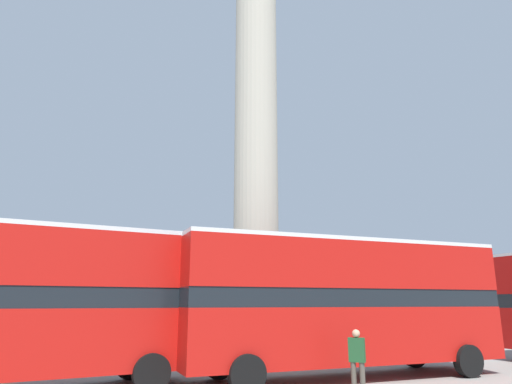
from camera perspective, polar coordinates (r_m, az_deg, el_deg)
name	(u,v)px	position (r m, az deg, el deg)	size (l,w,h in m)	color
ground_plane	(256,357)	(21.28, 0.00, -19.89)	(200.00, 200.00, 0.00)	gray
monument_column	(256,148)	(22.40, 0.00, 5.50)	(4.98, 4.98, 24.20)	#ADA593
bus_a	(9,299)	(13.88, -28.47, -11.71)	(10.29, 3.51, 4.32)	#B7140F
bus_b	(342,300)	(15.45, 10.75, -13.18)	(10.79, 2.96, 4.29)	#B7140F
equestrian_statue	(20,321)	(21.83, -27.43, -14.11)	(3.28, 2.59, 5.49)	#ADA593
street_lamp	(202,294)	(18.08, -6.74, -12.59)	(0.38, 0.38, 4.99)	black
pedestrian_near_lamp	(357,358)	(13.04, 12.53, -19.61)	(0.41, 0.42, 1.61)	#4C473D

